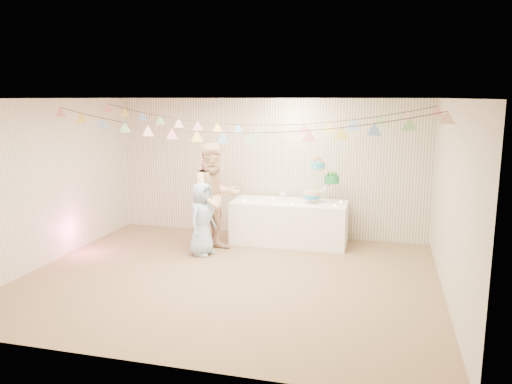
% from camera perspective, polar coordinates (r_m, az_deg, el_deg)
% --- Properties ---
extents(floor, '(6.00, 6.00, 0.00)m').
position_cam_1_polar(floor, '(7.46, -3.07, -9.76)').
color(floor, brown).
rests_on(floor, ground).
extents(ceiling, '(6.00, 6.00, 0.00)m').
position_cam_1_polar(ceiling, '(6.99, -3.29, 10.63)').
color(ceiling, white).
rests_on(ceiling, ground).
extents(back_wall, '(6.00, 6.00, 0.00)m').
position_cam_1_polar(back_wall, '(9.49, 1.41, 2.81)').
color(back_wall, silver).
rests_on(back_wall, ground).
extents(front_wall, '(6.00, 6.00, 0.00)m').
position_cam_1_polar(front_wall, '(4.85, -12.21, -5.22)').
color(front_wall, silver).
rests_on(front_wall, ground).
extents(left_wall, '(5.00, 5.00, 0.00)m').
position_cam_1_polar(left_wall, '(8.51, -22.82, 1.03)').
color(left_wall, silver).
rests_on(left_wall, ground).
extents(right_wall, '(5.00, 5.00, 0.00)m').
position_cam_1_polar(right_wall, '(6.84, 21.53, -1.08)').
color(right_wall, silver).
rests_on(right_wall, ground).
extents(table, '(2.06, 0.82, 0.77)m').
position_cam_1_polar(table, '(9.07, 3.83, -3.48)').
color(table, white).
rests_on(table, floor).
extents(cake_stand, '(0.67, 0.40, 0.75)m').
position_cam_1_polar(cake_stand, '(8.88, 7.44, 1.03)').
color(cake_stand, silver).
rests_on(cake_stand, table).
extents(cake_bottom, '(0.31, 0.31, 0.15)m').
position_cam_1_polar(cake_bottom, '(8.89, 6.39, -0.83)').
color(cake_bottom, '#2887BE').
rests_on(cake_bottom, cake_stand).
extents(cake_middle, '(0.27, 0.27, 0.22)m').
position_cam_1_polar(cake_middle, '(8.95, 8.65, 0.95)').
color(cake_middle, '#1A7838').
rests_on(cake_middle, cake_stand).
extents(cake_top_tier, '(0.25, 0.25, 0.19)m').
position_cam_1_polar(cake_top_tier, '(8.82, 7.07, 2.62)').
color(cake_top_tier, '#3EB1C3').
rests_on(cake_top_tier, cake_stand).
extents(platter, '(0.37, 0.37, 0.02)m').
position_cam_1_polar(platter, '(9.06, 0.15, -1.05)').
color(platter, white).
rests_on(platter, table).
extents(posy, '(0.13, 0.13, 0.15)m').
position_cam_1_polar(posy, '(9.04, 3.04, -0.65)').
color(posy, white).
rests_on(posy, table).
extents(person_adult_a, '(0.61, 0.71, 1.63)m').
position_cam_1_polar(person_adult_a, '(8.87, -5.19, -0.96)').
color(person_adult_a, '#E17675').
rests_on(person_adult_a, floor).
extents(person_adult_b, '(1.14, 1.14, 1.87)m').
position_cam_1_polar(person_adult_b, '(8.52, -4.72, -0.64)').
color(person_adult_b, tan).
rests_on(person_adult_b, floor).
extents(person_child, '(0.52, 0.68, 1.24)m').
position_cam_1_polar(person_child, '(8.38, -6.18, -3.07)').
color(person_child, '#93B1D0').
rests_on(person_child, floor).
extents(bunting_back, '(5.60, 1.10, 0.40)m').
position_cam_1_polar(bunting_back, '(8.05, -0.85, 8.88)').
color(bunting_back, pink).
rests_on(bunting_back, ceiling).
extents(bunting_front, '(5.60, 0.90, 0.36)m').
position_cam_1_polar(bunting_front, '(6.80, -3.79, 8.26)').
color(bunting_front, '#72A5E5').
rests_on(bunting_front, ceiling).
extents(tealight_0, '(0.04, 0.04, 0.03)m').
position_cam_1_polar(tealight_0, '(9.01, -1.32, -0.93)').
color(tealight_0, '#FFD88C').
rests_on(tealight_0, table).
extents(tealight_1, '(0.04, 0.04, 0.03)m').
position_cam_1_polar(tealight_1, '(9.22, 1.93, -0.67)').
color(tealight_1, '#FFD88C').
rests_on(tealight_1, table).
extents(tealight_2, '(0.04, 0.04, 0.03)m').
position_cam_1_polar(tealight_2, '(8.75, 4.24, -1.31)').
color(tealight_2, '#FFD88C').
rests_on(tealight_2, table).
extents(tealight_3, '(0.04, 0.04, 0.03)m').
position_cam_1_polar(tealight_3, '(9.13, 6.28, -0.83)').
color(tealight_3, '#FFD88C').
rests_on(tealight_3, table).
extents(tealight_4, '(0.04, 0.04, 0.03)m').
position_cam_1_polar(tealight_4, '(8.69, 8.96, -1.50)').
color(tealight_4, '#FFD88C').
rests_on(tealight_4, table).
extents(tealight_5, '(0.04, 0.04, 0.03)m').
position_cam_1_polar(tealight_5, '(9.01, 9.67, -1.09)').
color(tealight_5, '#FFD88C').
rests_on(tealight_5, table).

